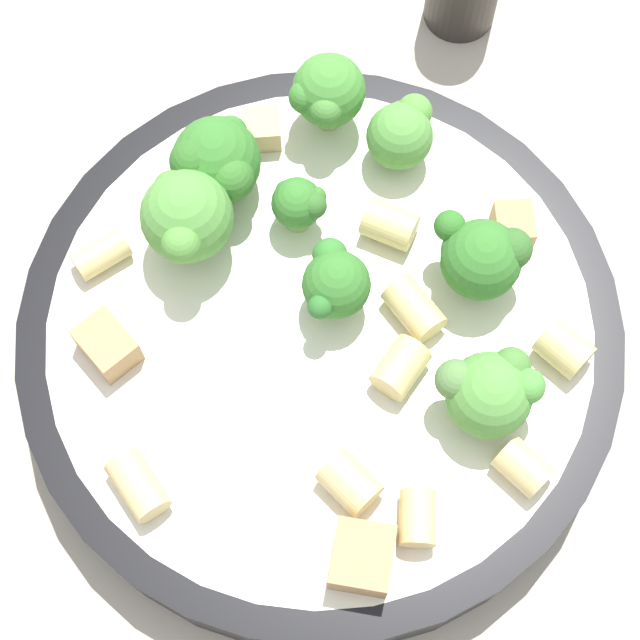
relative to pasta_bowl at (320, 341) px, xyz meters
The scene contains 23 objects.
ground_plane 0.02m from the pasta_bowl, ahead, with size 2.00×2.00×0.00m, color #BCB29E.
pasta_bowl is the anchor object (origin of this frame).
broccoli_floret_0 0.09m from the pasta_bowl, 90.68° to the right, with size 0.04×0.04×0.04m.
broccoli_floret_1 0.11m from the pasta_bowl, 124.46° to the right, with size 0.04×0.03×0.04m.
broccoli_floret_2 0.04m from the pasta_bowl, 148.80° to the right, with size 0.03×0.03×0.03m.
broccoli_floret_3 0.08m from the pasta_bowl, 68.06° to the right, with size 0.04×0.04×0.05m.
broccoli_floret_4 0.08m from the pasta_bowl, 119.97° to the left, with size 0.04×0.04×0.04m.
broccoli_floret_5 0.08m from the pasta_bowl, 165.98° to the left, with size 0.04×0.04×0.04m.
broccoli_floret_6 0.10m from the pasta_bowl, 145.50° to the right, with size 0.03×0.03×0.03m.
broccoli_floret_7 0.06m from the pasta_bowl, 112.77° to the right, with size 0.02×0.02×0.03m.
rigatoni_0 0.05m from the pasta_bowl, 115.53° to the left, with size 0.02×0.02×0.02m, color #E0C67F.
rigatoni_1 0.10m from the pasta_bowl, 109.77° to the left, with size 0.02×0.02×0.02m, color #E0C67F.
rigatoni_2 0.09m from the pasta_bowl, 82.23° to the left, with size 0.01×0.01×0.02m, color #E0C67F.
rigatoni_3 0.05m from the pasta_bowl, 155.69° to the left, with size 0.02×0.02×0.03m, color #E0C67F.
rigatoni_4 0.10m from the pasta_bowl, 51.19° to the right, with size 0.01×0.01×0.02m, color #E0C67F.
rigatoni_5 0.10m from the pasta_bowl, 11.21° to the left, with size 0.02×0.02×0.03m, color #E0C67F.
rigatoni_6 0.07m from the pasta_bowl, 67.03° to the left, with size 0.02×0.02×0.02m, color #E0C67F.
rigatoni_7 0.06m from the pasta_bowl, 156.55° to the right, with size 0.02×0.02×0.02m, color #E0C67F.
rigatoni_8 0.10m from the pasta_bowl, 140.34° to the left, with size 0.02×0.02×0.02m, color #E0C67F.
chicken_chunk_0 0.10m from the pasta_bowl, 106.94° to the right, with size 0.02×0.02×0.01m, color tan.
chicken_chunk_1 0.09m from the pasta_bowl, 25.96° to the right, with size 0.02×0.02×0.02m, color tan.
chicken_chunk_2 0.10m from the pasta_bowl, 66.59° to the left, with size 0.03×0.02×0.02m, color tan.
chicken_chunk_3 0.10m from the pasta_bowl, behind, with size 0.02×0.02×0.01m, color tan.
Camera 1 is at (0.09, 0.14, 0.46)m, focal length 60.00 mm.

